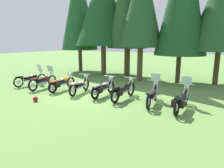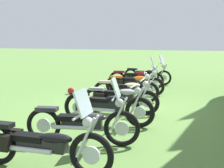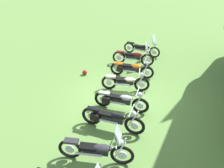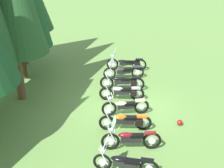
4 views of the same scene
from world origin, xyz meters
The scene contains 14 objects.
ground_plane centered at (0.00, 0.00, 0.00)m, with size 80.00×80.00×0.00m, color #608C42.
motorcycle_0 centered at (-4.81, 0.03, 0.45)m, with size 0.73×2.27×1.34m.
motorcycle_1 centered at (-3.37, -0.18, 0.48)m, with size 0.69×2.31×1.37m.
motorcycle_2 centered at (-2.00, -0.02, 0.45)m, with size 0.66×2.22×0.99m.
motorcycle_3 centered at (-0.67, 0.03, 0.43)m, with size 0.72×2.18×1.00m.
motorcycle_4 centered at (0.80, 0.17, 0.44)m, with size 0.70×2.24×1.00m.
motorcycle_5 centered at (2.00, 0.17, 0.46)m, with size 0.72×2.37×1.02m.
motorcycle_6 centered at (3.52, 0.17, 0.47)m, with size 0.75×2.33×1.37m.
motorcycle_7 centered at (4.87, -0.05, 0.46)m, with size 0.68×2.42×1.37m.
pine_tree_0 centered at (-6.16, 6.85, 6.01)m, with size 3.44×3.44×9.97m.
pine_tree_1 centered at (-3.10, 6.31, 5.67)m, with size 4.78×4.78×8.87m.
pine_tree_3 centered at (0.77, 5.22, 5.51)m, with size 3.12×3.12×8.63m.
pine_tree_5 centered at (5.75, 6.44, 5.29)m, with size 3.90×3.90×8.35m.
dropped_helmet centered at (-1.51, -2.33, 0.12)m, with size 0.25×0.25×0.25m, color maroon.
Camera 1 is at (6.40, -8.48, 2.87)m, focal length 31.99 mm.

